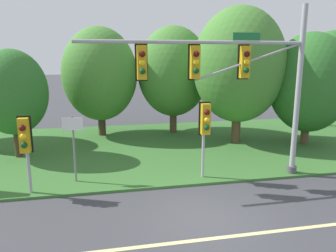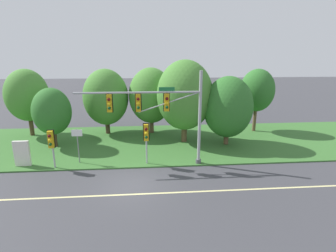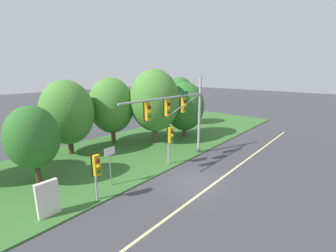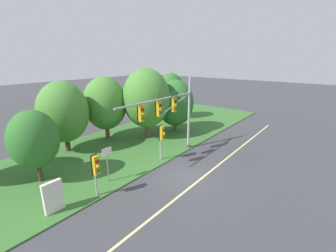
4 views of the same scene
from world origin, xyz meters
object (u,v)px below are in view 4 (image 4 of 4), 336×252
pedestrian_signal_near_kerb (162,135)px  info_kiosk (53,197)px  tree_left_of_mast (34,140)px  traffic_signal_mast (171,111)px  tree_furthest_back (171,89)px  pedestrian_signal_further_along (96,167)px  tree_behind_signpost (63,112)px  tree_mid_verge (105,104)px  route_sign_post (107,159)px  tree_tall_centre (146,98)px  tree_right_far (175,103)px

pedestrian_signal_near_kerb → info_kiosk: pedestrian_signal_near_kerb is taller
tree_left_of_mast → info_kiosk: 4.81m
traffic_signal_mast → tree_furthest_back: bearing=37.8°
pedestrian_signal_further_along → tree_furthest_back: bearing=24.3°
tree_behind_signpost → tree_furthest_back: bearing=-1.4°
traffic_signal_mast → tree_mid_verge: size_ratio=1.33×
pedestrian_signal_further_along → route_sign_post: bearing=31.6°
traffic_signal_mast → tree_tall_centre: (2.46, 5.23, 0.13)m
traffic_signal_mast → pedestrian_signal_further_along: bearing=-179.2°
info_kiosk → route_sign_post: bearing=3.1°
tree_mid_verge → traffic_signal_mast: bearing=-86.5°
info_kiosk → tree_behind_signpost: bearing=57.1°
pedestrian_signal_near_kerb → tree_behind_signpost: (-4.00, 8.38, 1.50)m
info_kiosk → tree_left_of_mast: bearing=76.5°
pedestrian_signal_near_kerb → pedestrian_signal_further_along: (-6.66, -0.24, -0.23)m
route_sign_post → traffic_signal_mast: bearing=-7.9°
traffic_signal_mast → tree_tall_centre: size_ratio=1.19×
pedestrian_signal_near_kerb → route_sign_post: (-5.10, 0.72, -0.54)m
pedestrian_signal_further_along → tree_mid_verge: tree_mid_verge is taller
pedestrian_signal_near_kerb → tree_right_far: 8.40m
tree_right_far → info_kiosk: bearing=-167.8°
tree_right_far → tree_furthest_back: bearing=42.8°
tree_behind_signpost → tree_tall_centre: bearing=-23.6°
pedestrian_signal_further_along → route_sign_post: (1.55, 0.96, -0.32)m
tree_tall_centre → pedestrian_signal_near_kerb: bearing=-124.8°
pedestrian_signal_further_along → tree_behind_signpost: size_ratio=0.43×
route_sign_post → tree_behind_signpost: 8.01m
pedestrian_signal_near_kerb → tree_left_of_mast: tree_left_of_mast is taller
route_sign_post → tree_left_of_mast: (-3.00, 3.93, 1.45)m
traffic_signal_mast → tree_behind_signpost: (-5.08, 8.52, -0.45)m
tree_behind_signpost → tree_mid_verge: size_ratio=0.98×
route_sign_post → tree_furthest_back: (16.65, 7.28, 2.61)m
pedestrian_signal_near_kerb → tree_furthest_back: 14.20m
pedestrian_signal_further_along → tree_left_of_mast: (-1.44, 4.89, 1.13)m
pedestrian_signal_near_kerb → traffic_signal_mast: bearing=-7.3°
traffic_signal_mast → tree_behind_signpost: traffic_signal_mast is taller
tree_mid_verge → info_kiosk: 12.76m
pedestrian_signal_further_along → tree_tall_centre: tree_tall_centre is taller
tree_tall_centre → info_kiosk: 13.88m
tree_behind_signpost → tree_mid_verge: tree_mid_verge is taller
tree_left_of_mast → pedestrian_signal_further_along: bearing=-73.5°
tree_right_far → tree_left_of_mast: bearing=177.7°
pedestrian_signal_further_along → tree_furthest_back: (18.21, 8.24, 2.29)m
tree_right_far → info_kiosk: size_ratio=3.25×
tree_behind_signpost → tree_mid_verge: bearing=-1.0°
traffic_signal_mast → tree_left_of_mast: size_ratio=1.71×
traffic_signal_mast → tree_right_far: 7.52m
traffic_signal_mast → tree_behind_signpost: size_ratio=1.36×
tree_furthest_back → tree_mid_verge: bearing=178.4°
pedestrian_signal_further_along → tree_right_far: tree_right_far is taller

